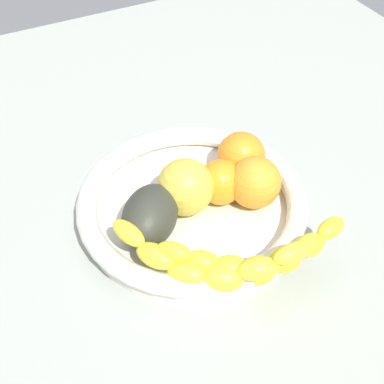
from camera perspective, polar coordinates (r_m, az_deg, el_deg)
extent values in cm
cube|color=#9AA098|center=(73.50, 0.00, -3.58)|extent=(120.00, 120.00, 3.00)
cylinder|color=silver|center=(71.70, 0.00, -2.26)|extent=(27.44, 27.44, 1.91)
torus|color=silver|center=(70.06, 0.00, -0.99)|extent=(29.28, 29.28, 2.63)
ellipsoid|color=yellow|center=(60.77, -1.89, -6.17)|extent=(4.43, 4.43, 2.21)
ellipsoid|color=yellow|center=(60.95, 1.01, -7.21)|extent=(4.47, 4.82, 2.60)
ellipsoid|color=yellow|center=(61.64, 3.96, -7.84)|extent=(4.46, 4.96, 3.00)
ellipsoid|color=yellow|center=(62.81, 6.79, -8.04)|extent=(4.38, 4.83, 3.40)
ellipsoid|color=yellow|center=(63.09, 9.54, -6.89)|extent=(3.42, 4.35, 3.00)
ellipsoid|color=yellow|center=(63.82, 12.01, -5.40)|extent=(2.86, 4.21, 2.60)
ellipsoid|color=yellow|center=(64.94, 14.11, -3.63)|extent=(3.09, 4.46, 2.21)
ellipsoid|color=yellow|center=(62.42, -6.56, -4.23)|extent=(5.30, 3.69, 2.21)
ellipsoid|color=yellow|center=(61.54, -3.78, -6.59)|extent=(5.53, 4.90, 2.69)
ellipsoid|color=yellow|center=(61.39, -0.44, -8.39)|extent=(5.62, 5.70, 3.17)
ellipsoid|color=yellow|center=(61.11, 3.18, -8.84)|extent=(5.12, 5.77, 3.17)
ellipsoid|color=yellow|center=(60.71, 6.88, -7.88)|extent=(3.86, 5.38, 2.69)
ellipsoid|color=yellow|center=(61.12, 10.30, -6.22)|extent=(2.31, 4.89, 2.21)
sphere|color=orange|center=(70.56, 2.84, 1.20)|extent=(5.90, 5.90, 5.90)
sphere|color=orange|center=(73.84, 5.08, 3.72)|extent=(6.53, 6.53, 6.53)
sphere|color=orange|center=(70.05, 6.47, 0.99)|extent=(6.73, 6.73, 6.73)
sphere|color=gold|center=(68.59, -0.69, 0.50)|extent=(7.26, 7.26, 7.26)
ellipsoid|color=#32342B|center=(65.94, -4.37, -2.47)|extent=(11.15, 10.96, 6.38)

